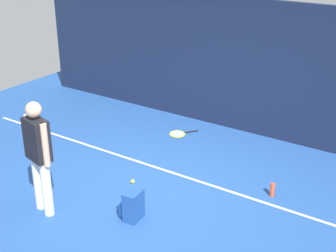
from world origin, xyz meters
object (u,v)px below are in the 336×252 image
tennis_ball_near_player (133,182)px  tennis_racket (179,134)px  backpack (132,206)px  water_bottle (272,190)px  tennis_player (38,151)px

tennis_ball_near_player → tennis_racket: bearing=101.5°
tennis_ball_near_player → backpack: bearing=-52.1°
tennis_ball_near_player → water_bottle: size_ratio=0.30×
backpack → tennis_ball_near_player: 1.00m
tennis_player → tennis_racket: bearing=-79.8°
tennis_racket → backpack: bearing=54.4°
tennis_racket → tennis_ball_near_player: size_ratio=9.17×
backpack → water_bottle: backpack is taller
tennis_player → tennis_ball_near_player: tennis_player is taller
tennis_ball_near_player → tennis_player: bearing=-113.6°
tennis_player → water_bottle: 3.53m
tennis_player → backpack: 1.51m
tennis_player → water_bottle: size_ratio=7.69×
tennis_player → tennis_ball_near_player: bearing=-100.5°
tennis_racket → water_bottle: size_ratio=2.74×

